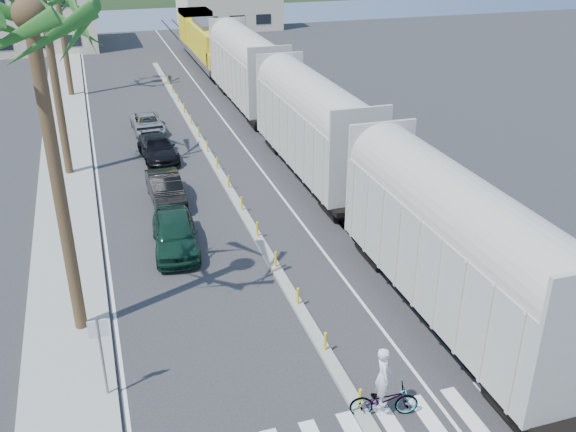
% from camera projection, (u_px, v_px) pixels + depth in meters
% --- Properties ---
extents(ground, '(140.00, 140.00, 0.00)m').
position_uv_depth(ground, '(347.00, 390.00, 20.52)').
color(ground, '#28282B').
rests_on(ground, ground).
extents(sidewalk, '(3.00, 90.00, 0.15)m').
position_uv_depth(sidewalk, '(66.00, 157.00, 39.67)').
color(sidewalk, gray).
rests_on(sidewalk, ground).
extents(rails, '(1.56, 100.00, 0.06)m').
position_uv_depth(rails, '(263.00, 123.00, 45.93)').
color(rails, black).
rests_on(rails, ground).
extents(median, '(0.45, 60.00, 0.85)m').
position_uv_depth(median, '(218.00, 170.00, 37.64)').
color(median, gray).
rests_on(median, ground).
extents(lane_markings, '(9.42, 90.00, 0.01)m').
position_uv_depth(lane_markings, '(169.00, 147.00, 41.42)').
color(lane_markings, silver).
rests_on(lane_markings, ground).
extents(freight_train, '(3.00, 60.94, 5.85)m').
position_uv_depth(freight_train, '(283.00, 102.00, 40.51)').
color(freight_train, '#AEABA0').
rests_on(freight_train, ground).
extents(street_sign, '(0.60, 0.08, 3.00)m').
position_uv_depth(street_sign, '(101.00, 346.00, 19.40)').
color(street_sign, slate).
rests_on(street_sign, ground).
extents(car_lead, '(2.68, 5.13, 1.65)m').
position_uv_depth(car_lead, '(175.00, 233.00, 28.66)').
color(car_lead, '#103022').
rests_on(car_lead, ground).
extents(car_second, '(1.80, 4.61, 1.49)m').
position_uv_depth(car_second, '(166.00, 189.00, 33.42)').
color(car_second, black).
rests_on(car_second, ground).
extents(car_third, '(2.64, 5.12, 1.41)m').
position_uv_depth(car_third, '(158.00, 148.00, 39.17)').
color(car_third, black).
rests_on(car_third, ground).
extents(car_rear, '(2.31, 4.47, 1.20)m').
position_uv_depth(car_rear, '(148.00, 123.00, 44.07)').
color(car_rear, '#A3A5A8').
rests_on(car_rear, ground).
extents(cyclist, '(1.67, 2.42, 2.47)m').
position_uv_depth(cyclist, '(384.00, 394.00, 19.21)').
color(cyclist, '#9EA0A5').
rests_on(cyclist, ground).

